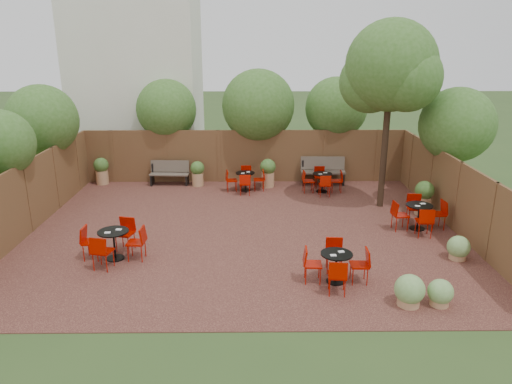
{
  "coord_description": "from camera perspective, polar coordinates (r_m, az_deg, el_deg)",
  "views": [
    {
      "loc": [
        0.22,
        -12.68,
        5.15
      ],
      "look_at": [
        0.36,
        0.5,
        1.0
      ],
      "focal_mm": 33.61,
      "sensor_mm": 36.0,
      "label": 1
    }
  ],
  "objects": [
    {
      "name": "low_shrubs",
      "position": [
        11.17,
        20.47,
        -9.37
      ],
      "size": [
        2.48,
        2.73,
        0.66
      ],
      "color": "tan",
      "rests_on": "courtyard_paving"
    },
    {
      "name": "park_bench_right",
      "position": [
        18.11,
        7.97,
        2.58
      ],
      "size": [
        1.66,
        0.57,
        1.02
      ],
      "rotation": [
        0.0,
        0.0,
        -0.03
      ],
      "color": "brown",
      "rests_on": "courtyard_paving"
    },
    {
      "name": "courtyard_tree",
      "position": [
        15.34,
        15.73,
        13.6
      ],
      "size": [
        2.87,
        2.78,
        5.82
      ],
      "rotation": [
        0.0,
        0.0,
        -0.41
      ],
      "color": "black",
      "rests_on": "courtyard_paving"
    },
    {
      "name": "bistro_tables",
      "position": [
        13.83,
        3.86,
        -2.51
      ],
      "size": [
        9.64,
        8.29,
        0.85
      ],
      "color": "black",
      "rests_on": "courtyard_paving"
    },
    {
      "name": "fence_back",
      "position": [
        18.16,
        -1.29,
        4.27
      ],
      "size": [
        12.0,
        0.08,
        2.0
      ],
      "primitive_type": "cube",
      "color": "#55341F",
      "rests_on": "ground"
    },
    {
      "name": "fence_right",
      "position": [
        14.54,
        22.85,
        -0.52
      ],
      "size": [
        0.08,
        10.0,
        2.0
      ],
      "primitive_type": "cube",
      "color": "#55341F",
      "rests_on": "ground"
    },
    {
      "name": "neighbour_building",
      "position": [
        21.24,
        -13.86,
        13.89
      ],
      "size": [
        5.0,
        4.0,
        8.0
      ],
      "primitive_type": "cube",
      "color": "silver",
      "rests_on": "ground"
    },
    {
      "name": "park_bench_left",
      "position": [
        18.18,
        -10.23,
        2.31
      ],
      "size": [
        1.46,
        0.54,
        0.89
      ],
      "rotation": [
        0.0,
        0.0,
        -0.06
      ],
      "color": "brown",
      "rests_on": "courtyard_paving"
    },
    {
      "name": "ground",
      "position": [
        13.69,
        -1.48,
        -4.63
      ],
      "size": [
        80.0,
        80.0,
        0.0
      ],
      "primitive_type": "plane",
      "color": "#354F23",
      "rests_on": "ground"
    },
    {
      "name": "courtyard_paving",
      "position": [
        13.68,
        -1.48,
        -4.59
      ],
      "size": [
        12.0,
        10.0,
        0.02
      ],
      "primitive_type": "cube",
      "color": "#3B1B18",
      "rests_on": "ground"
    },
    {
      "name": "fence_left",
      "position": [
        14.72,
        -25.58,
        -0.67
      ],
      "size": [
        0.08,
        10.0,
        2.0
      ],
      "primitive_type": "cube",
      "color": "#55341F",
      "rests_on": "ground"
    },
    {
      "name": "overhang_foliage",
      "position": [
        16.39,
        -4.68,
        8.86
      ],
      "size": [
        15.51,
        10.54,
        2.75
      ],
      "color": "#386320",
      "rests_on": "ground"
    },
    {
      "name": "planters",
      "position": [
        16.86,
        -0.82,
        1.72
      ],
      "size": [
        11.49,
        3.98,
        1.06
      ],
      "color": "tan",
      "rests_on": "courtyard_paving"
    }
  ]
}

